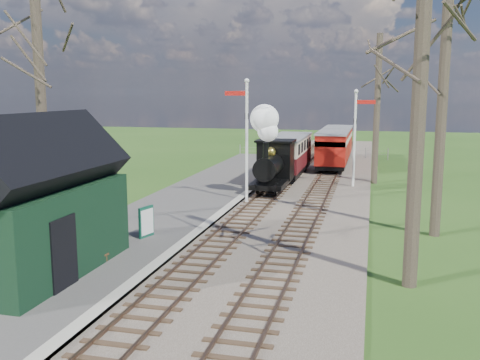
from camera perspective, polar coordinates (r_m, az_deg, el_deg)
The scene contains 19 objects.
ground at distance 12.24m, azimuth -14.13°, elevation -17.95°, with size 140.00×140.00×0.00m, color #294D18.
distant_hills at distance 77.14m, azimuth 10.56°, elevation -7.19°, with size 114.40×48.00×22.02m.
ballast_bed at distance 32.26m, azimuth 6.62°, elevation -0.53°, with size 8.00×60.00×0.10m, color brown.
track_near at distance 32.44m, azimuth 4.34°, elevation -0.35°, with size 1.60×60.00×0.15m.
track_far at distance 32.11m, azimuth 8.92°, elevation -0.54°, with size 1.60×60.00×0.15m.
platform at distance 25.71m, azimuth -6.41°, elevation -2.96°, with size 5.00×44.00×0.20m, color #474442.
coping_strip at distance 25.01m, azimuth -1.46°, elevation -3.23°, with size 0.40×44.00×0.21m, color #B2AD9E.
station_shed at distance 16.91m, azimuth -20.99°, elevation -2.49°, with size 3.25×6.30×4.78m.
semaphore_near at distance 26.31m, azimuth 0.58°, elevation 5.14°, with size 1.22×0.24×6.22m.
semaphore_far at distance 31.62m, azimuth 12.28°, elevation 5.15°, with size 1.22×0.24×5.72m.
bare_trees at distance 20.03m, azimuth 2.56°, elevation 8.35°, with size 15.51×22.39×12.00m.
fence_line at distance 46.08m, azimuth 7.64°, elevation 3.03°, with size 12.60×0.08×1.00m.
locomotive at distance 29.15m, azimuth 3.36°, elevation 2.69°, with size 1.90×4.44×4.75m.
coach at distance 35.16m, azimuth 5.19°, elevation 2.85°, with size 2.22×7.60×2.33m.
red_carriage_a at distance 38.38m, azimuth 9.85°, elevation 3.23°, with size 2.15×5.31×2.26m.
red_carriage_b at distance 43.84m, azimuth 10.38°, elevation 3.96°, with size 2.15×5.31×2.26m.
sign_board at distance 20.28m, azimuth -9.95°, elevation -4.41°, with size 0.29×0.79×1.16m.
bench at distance 17.41m, azimuth -16.08°, elevation -7.61°, with size 0.68×1.49×0.82m.
person at distance 18.84m, azimuth -13.04°, elevation -5.32°, with size 0.48×0.32×1.32m, color black.
Camera 1 is at (5.30, -9.53, 5.56)m, focal length 40.00 mm.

